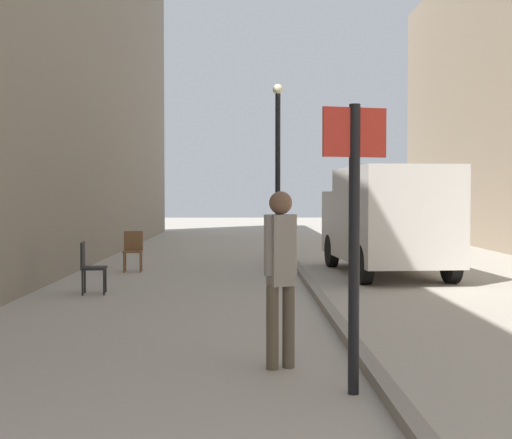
# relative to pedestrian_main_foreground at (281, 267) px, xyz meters

# --- Properties ---
(ground_plane) EXTENTS (80.00, 80.00, 0.00)m
(ground_plane) POSITION_rel_pedestrian_main_foreground_xyz_m (-0.68, 6.32, -1.06)
(ground_plane) COLOR #A8A093
(kerb_strip) EXTENTS (0.16, 40.00, 0.12)m
(kerb_strip) POSITION_rel_pedestrian_main_foreground_xyz_m (0.90, 6.32, -1.00)
(kerb_strip) COLOR gray
(kerb_strip) RESTS_ON ground_plane
(pedestrian_main_foreground) EXTENTS (0.35, 0.28, 1.83)m
(pedestrian_main_foreground) POSITION_rel_pedestrian_main_foreground_xyz_m (0.00, 0.00, 0.00)
(pedestrian_main_foreground) COLOR brown
(pedestrian_main_foreground) RESTS_ON ground_plane
(delivery_van) EXTENTS (2.33, 4.95, 2.39)m
(delivery_van) POSITION_rel_pedestrian_main_foreground_xyz_m (2.80, 8.27, 0.22)
(delivery_van) COLOR silver
(delivery_van) RESTS_ON ground_plane
(street_sign_post) EXTENTS (0.59, 0.17, 2.60)m
(street_sign_post) POSITION_rel_pedestrian_main_foreground_xyz_m (0.61, -0.92, 0.49)
(street_sign_post) COLOR black
(street_sign_post) RESTS_ON ground_plane
(lamp_post) EXTENTS (0.28, 0.28, 4.76)m
(lamp_post) POSITION_rel_pedestrian_main_foreground_xyz_m (0.51, 11.46, 1.67)
(lamp_post) COLOR black
(lamp_post) RESTS_ON ground_plane
(cafe_chair_near_window) EXTENTS (0.47, 0.47, 0.94)m
(cafe_chair_near_window) POSITION_rel_pedestrian_main_foreground_xyz_m (-2.99, 9.00, -0.51)
(cafe_chair_near_window) COLOR brown
(cafe_chair_near_window) RESTS_ON ground_plane
(cafe_chair_by_doorway) EXTENTS (0.49, 0.49, 0.94)m
(cafe_chair_by_doorway) POSITION_rel_pedestrian_main_foreground_xyz_m (-3.18, 5.34, -0.51)
(cafe_chair_by_doorway) COLOR black
(cafe_chair_by_doorway) RESTS_ON ground_plane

